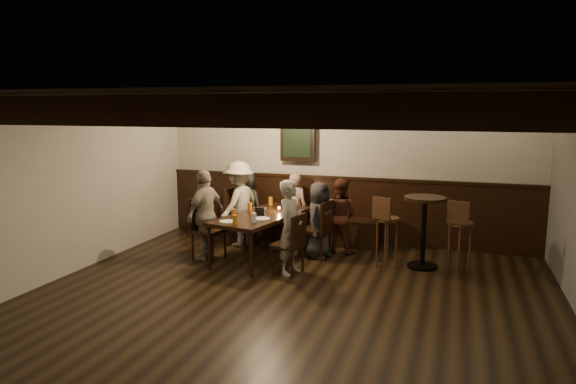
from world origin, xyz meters
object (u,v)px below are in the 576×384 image
(bar_stool_right, at_px, (459,247))
(person_bench_centre, at_px, (295,208))
(chair_left_near, at_px, (241,228))
(person_bench_left, at_px, (247,205))
(chair_left_far, at_px, (208,240))
(person_bench_right, at_px, (340,215))
(person_right_near, at_px, (319,220))
(high_top_table, at_px, (424,221))
(bar_stool_left, at_px, (387,242))
(dining_table, at_px, (263,218))
(person_right_far, at_px, (291,227))
(chair_right_near, at_px, (317,240))
(chair_right_far, at_px, (289,255))
(person_left_far, at_px, (206,214))
(person_left_near, at_px, (239,204))

(bar_stool_right, bearing_deg, person_bench_centre, 176.01)
(chair_left_near, distance_m, person_bench_left, 0.57)
(chair_left_far, relative_size, person_bench_left, 0.78)
(person_bench_right, xyz_separation_m, person_right_near, (-0.23, -0.41, -0.01))
(person_bench_centre, height_order, person_right_near, person_bench_centre)
(person_bench_left, relative_size, bar_stool_right, 1.13)
(high_top_table, bearing_deg, bar_stool_left, -157.77)
(dining_table, bearing_deg, person_right_far, -30.96)
(chair_right_near, relative_size, person_bench_right, 0.75)
(chair_left_near, bearing_deg, person_right_far, 58.53)
(chair_left_far, relative_size, person_right_near, 0.80)
(chair_right_far, bearing_deg, bar_stool_left, -51.73)
(chair_left_near, distance_m, bar_stool_left, 2.57)
(chair_left_near, xyz_separation_m, bar_stool_right, (3.52, -0.45, 0.10))
(chair_left_near, xyz_separation_m, person_left_far, (-0.20, -0.88, 0.40))
(person_bench_centre, relative_size, person_left_near, 0.85)
(dining_table, xyz_separation_m, person_bench_left, (-0.71, 1.05, -0.03))
(dining_table, height_order, person_left_far, person_left_far)
(bar_stool_right, bearing_deg, chair_left_near, -172.78)
(chair_left_far, xyz_separation_m, person_bench_left, (0.08, 1.36, 0.32))
(chair_left_near, bearing_deg, person_bench_right, 105.52)
(person_bench_left, height_order, person_right_far, person_right_far)
(person_bench_left, bearing_deg, dining_table, 135.00)
(person_bench_centre, xyz_separation_m, bar_stool_right, (2.70, -0.90, -0.21))
(person_bench_right, bearing_deg, person_right_far, 83.66)
(chair_right_far, xyz_separation_m, person_bench_left, (-1.33, 1.63, 0.34))
(person_right_near, bearing_deg, bar_stool_right, -83.73)
(person_right_far, bearing_deg, bar_stool_right, -61.41)
(person_bench_left, bearing_deg, bar_stool_right, 176.57)
(chair_left_near, relative_size, person_right_near, 0.82)
(person_bench_centre, bearing_deg, chair_right_near, 140.16)
(person_right_near, bearing_deg, person_bench_centre, 51.34)
(chair_left_far, relative_size, person_bench_right, 0.79)
(person_bench_left, height_order, person_bench_right, person_bench_left)
(dining_table, bearing_deg, person_bench_right, 45.00)
(person_left_far, bearing_deg, person_bench_right, 129.29)
(dining_table, height_order, bar_stool_left, bar_stool_left)
(chair_left_near, bearing_deg, bar_stool_left, 89.76)
(person_left_near, distance_m, person_right_near, 1.50)
(person_bench_left, relative_size, bar_stool_left, 1.13)
(chair_right_far, bearing_deg, person_right_far, -90.00)
(person_right_far, relative_size, bar_stool_left, 1.25)
(chair_left_far, bearing_deg, person_bench_left, -172.41)
(person_left_far, height_order, person_right_far, person_left_far)
(chair_left_near, xyz_separation_m, bar_stool_left, (2.52, -0.50, 0.10))
(person_left_far, bearing_deg, chair_left_near, 178.13)
(chair_right_near, height_order, person_bench_left, person_bench_left)
(chair_right_near, relative_size, person_right_near, 0.76)
(dining_table, xyz_separation_m, chair_left_far, (-0.79, -0.31, -0.35))
(chair_left_far, relative_size, person_left_near, 0.66)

